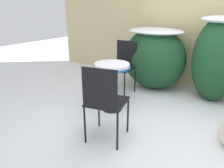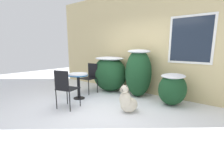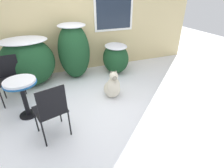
{
  "view_description": "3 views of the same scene",
  "coord_description": "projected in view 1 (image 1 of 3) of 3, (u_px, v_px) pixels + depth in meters",
  "views": [
    {
      "loc": [
        0.82,
        -2.25,
        1.6
      ],
      "look_at": [
        -1.07,
        0.34,
        0.43
      ],
      "focal_mm": 35.0,
      "sensor_mm": 36.0,
      "label": 1
    },
    {
      "loc": [
        2.92,
        -2.86,
        1.52
      ],
      "look_at": [
        0.0,
        0.6,
        0.55
      ],
      "focal_mm": 28.0,
      "sensor_mm": 36.0,
      "label": 2
    },
    {
      "loc": [
        -0.55,
        -2.76,
        2.16
      ],
      "look_at": [
        0.69,
        0.4,
        0.3
      ],
      "focal_mm": 28.0,
      "sensor_mm": 36.0,
      "label": 3
    }
  ],
  "objects": [
    {
      "name": "patio_chair_far_side",
      "position": [
        104.0,
        100.0,
        2.55
      ],
      "size": [
        0.55,
        0.55,
        0.97
      ],
      "rotation": [
        0.0,
        0.0,
        3.41
      ],
      "color": "black",
      "rests_on": "ground_plane"
    },
    {
      "name": "patio_chair_near_table",
      "position": [
        123.0,
        64.0,
        4.06
      ],
      "size": [
        0.48,
        0.48,
        0.97
      ],
      "rotation": [
        0.0,
        0.0,
        0.06
      ],
      "color": "black",
      "rests_on": "ground_plane"
    },
    {
      "name": "shrub_left",
      "position": [
        154.0,
        57.0,
        4.29
      ],
      "size": [
        1.25,
        0.99,
        1.19
      ],
      "color": "#194223",
      "rests_on": "ground_plane"
    },
    {
      "name": "ground_plane",
      "position": [
        165.0,
        142.0,
        2.71
      ],
      "size": [
        16.0,
        16.0,
        0.0
      ],
      "primitive_type": "plane",
      "color": "white"
    },
    {
      "name": "shrub_middle",
      "position": [
        217.0,
        58.0,
        3.65
      ],
      "size": [
        0.81,
        0.77,
        1.44
      ],
      "color": "#194223",
      "rests_on": "ground_plane"
    },
    {
      "name": "patio_table",
      "position": [
        112.0,
        74.0,
        3.35
      ],
      "size": [
        0.56,
        0.56,
        0.76
      ],
      "color": "black",
      "rests_on": "ground_plane"
    }
  ]
}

